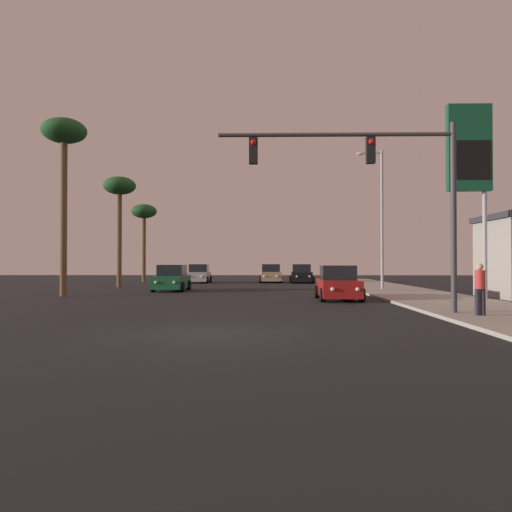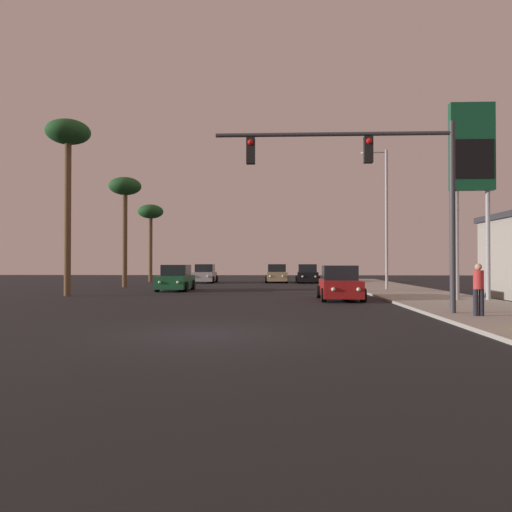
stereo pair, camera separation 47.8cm
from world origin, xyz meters
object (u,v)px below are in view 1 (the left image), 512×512
(street_lamp, at_px, (380,212))
(car_black, at_px, (302,274))
(car_silver, at_px, (199,274))
(palm_tree_near, at_px, (64,142))
(car_tan, at_px, (271,274))
(gas_station_sign, at_px, (469,159))
(palm_tree_far, at_px, (144,215))
(pedestrian_on_sidewalk, at_px, (480,287))
(traffic_light_mast, at_px, (384,177))
(car_green, at_px, (172,279))
(palm_tree_mid, at_px, (119,191))
(car_red, at_px, (338,284))

(street_lamp, bearing_deg, car_black, 108.41)
(car_silver, height_order, palm_tree_near, palm_tree_near)
(car_tan, bearing_deg, gas_station_sign, 109.55)
(car_black, relative_size, palm_tree_far, 0.59)
(palm_tree_near, height_order, palm_tree_far, palm_tree_near)
(car_silver, relative_size, pedestrian_on_sidewalk, 2.59)
(traffic_light_mast, height_order, palm_tree_far, palm_tree_far)
(car_green, bearing_deg, car_black, -125.06)
(car_tan, height_order, palm_tree_far, palm_tree_far)
(car_black, bearing_deg, traffic_light_mast, 93.92)
(palm_tree_mid, bearing_deg, traffic_light_mast, -52.70)
(car_green, height_order, traffic_light_mast, traffic_light_mast)
(car_tan, height_order, palm_tree_near, palm_tree_near)
(car_red, xyz_separation_m, pedestrian_on_sidewalk, (3.37, -8.26, 0.27))
(palm_tree_near, relative_size, palm_tree_far, 1.31)
(car_red, relative_size, palm_tree_mid, 0.53)
(car_silver, height_order, palm_tree_mid, palm_tree_mid)
(car_silver, xyz_separation_m, street_lamp, (13.49, -12.49, 4.36))
(car_red, xyz_separation_m, traffic_light_mast, (0.51, -7.33, 4.01))
(palm_tree_mid, bearing_deg, car_silver, 59.90)
(traffic_light_mast, bearing_deg, car_red, 93.95)
(palm_tree_far, bearing_deg, traffic_light_mast, -62.28)
(palm_tree_mid, bearing_deg, car_red, -40.36)
(car_green, distance_m, pedestrian_on_sidewalk, 20.49)
(car_green, height_order, car_black, same)
(traffic_light_mast, relative_size, palm_tree_near, 0.85)
(car_silver, distance_m, palm_tree_near, 20.39)
(pedestrian_on_sidewalk, bearing_deg, gas_station_sign, 70.26)
(car_tan, bearing_deg, palm_tree_mid, 37.13)
(car_green, height_order, car_tan, same)
(car_tan, height_order, traffic_light_mast, traffic_light_mast)
(car_tan, xyz_separation_m, gas_station_sign, (8.95, -22.75, 5.86))
(car_silver, xyz_separation_m, palm_tree_near, (-4.87, -18.28, 7.61))
(street_lamp, relative_size, pedestrian_on_sidewalk, 5.39)
(car_tan, xyz_separation_m, street_lamp, (6.99, -13.37, 4.36))
(street_lamp, bearing_deg, palm_tree_mid, 167.05)
(car_green, height_order, gas_station_sign, gas_station_sign)
(street_lamp, bearing_deg, pedestrian_on_sidewalk, -91.83)
(car_red, xyz_separation_m, palm_tree_mid, (-14.40, 12.24, 6.35))
(palm_tree_near, xyz_separation_m, palm_tree_mid, (0.07, 10.00, -1.26))
(car_green, relative_size, palm_tree_mid, 0.53)
(car_silver, xyz_separation_m, gas_station_sign, (15.45, -21.87, 5.86))
(palm_tree_far, bearing_deg, car_tan, -3.99)
(car_tan, bearing_deg, car_red, 96.32)
(car_tan, xyz_separation_m, palm_tree_far, (-11.93, 0.83, 5.57))
(car_green, relative_size, pedestrian_on_sidewalk, 2.58)
(street_lamp, bearing_deg, car_green, -178.13)
(car_black, relative_size, gas_station_sign, 0.48)
(car_black, xyz_separation_m, palm_tree_near, (-14.16, -18.40, 7.61))
(car_red, distance_m, traffic_light_mast, 8.37)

